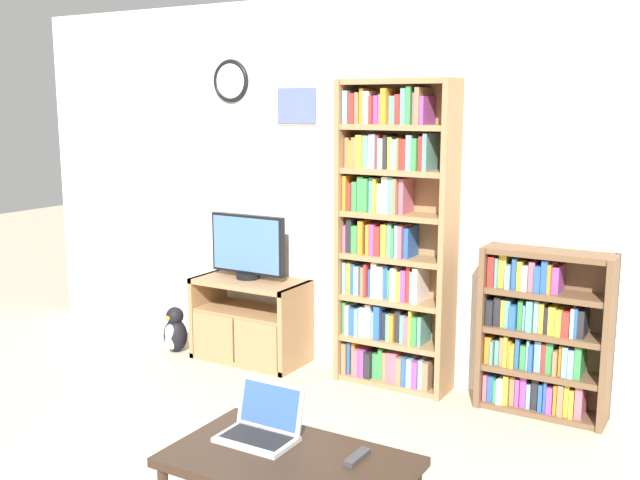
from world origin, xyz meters
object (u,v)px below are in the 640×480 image
object	(u,v)px
laptop	(262,425)
remote_near_laptop	(357,457)
bookshelf_short	(540,336)
penguin_figurine	(175,331)
tv_stand	(249,320)
bookshelf_tall	(391,239)
coffee_table	(289,468)
television	(248,247)

from	to	relation	value
laptop	remote_near_laptop	world-z (taller)	laptop
bookshelf_short	penguin_figurine	distance (m)	2.71
tv_stand	bookshelf_tall	bearing A→B (deg)	5.96
bookshelf_short	penguin_figurine	world-z (taller)	bookshelf_short
tv_stand	laptop	distance (m)	2.29
laptop	penguin_figurine	world-z (taller)	laptop
coffee_table	remote_near_laptop	world-z (taller)	remote_near_laptop
television	coffee_table	world-z (taller)	television
tv_stand	penguin_figurine	world-z (taller)	tv_stand
bookshelf_short	remote_near_laptop	distance (m)	1.93
tv_stand	penguin_figurine	xyz separation A→B (m)	(-0.60, -0.14, -0.15)
bookshelf_tall	coffee_table	size ratio (longest dim) A/B	2.04
coffee_table	remote_near_laptop	bearing A→B (deg)	27.61
tv_stand	bookshelf_tall	size ratio (longest dim) A/B	0.41
tv_stand	laptop	bearing A→B (deg)	-52.73
tv_stand	penguin_figurine	size ratio (longest dim) A/B	2.37
television	remote_near_laptop	xyz separation A→B (m)	(1.87, -1.83, -0.39)
tv_stand	coffee_table	xyz separation A→B (m)	(1.59, -1.92, 0.10)
tv_stand	television	world-z (taller)	television
tv_stand	remote_near_laptop	world-z (taller)	tv_stand
bookshelf_tall	laptop	size ratio (longest dim) A/B	6.19
bookshelf_tall	bookshelf_short	bearing A→B (deg)	0.69
tv_stand	bookshelf_tall	distance (m)	1.29
penguin_figurine	bookshelf_tall	bearing A→B (deg)	8.57
remote_near_laptop	television	bearing A→B (deg)	136.85
remote_near_laptop	penguin_figurine	distance (m)	2.95
television	coffee_table	distance (m)	2.58
tv_stand	bookshelf_short	distance (m)	2.09
penguin_figurine	television	bearing A→B (deg)	17.95
remote_near_laptop	penguin_figurine	xyz separation A→B (m)	(-2.43, 1.65, -0.30)
bookshelf_tall	penguin_figurine	distance (m)	1.90
penguin_figurine	remote_near_laptop	bearing A→B (deg)	-34.12
television	tv_stand	bearing A→B (deg)	-51.42
laptop	penguin_figurine	xyz separation A→B (m)	(-1.99, 1.68, -0.35)
bookshelf_short	laptop	world-z (taller)	bookshelf_short
laptop	remote_near_laptop	distance (m)	0.45
bookshelf_short	remote_near_laptop	xyz separation A→B (m)	(-0.25, -1.91, -0.03)
coffee_table	penguin_figurine	bearing A→B (deg)	140.90
bookshelf_short	tv_stand	bearing A→B (deg)	-176.56
bookshelf_short	television	bearing A→B (deg)	-177.77
bookshelf_short	laptop	size ratio (longest dim) A/B	3.11
bookshelf_tall	coffee_table	bearing A→B (deg)	-76.10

